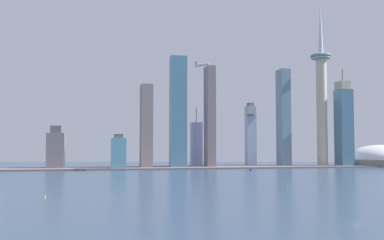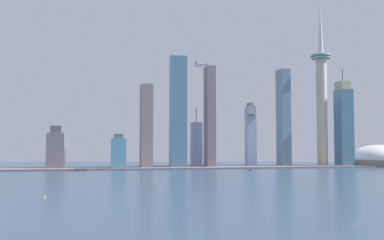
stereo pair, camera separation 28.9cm
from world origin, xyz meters
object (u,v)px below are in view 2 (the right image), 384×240
skyscraper_8 (284,118)px  airplane (202,65)px  stadium_dome (380,160)px  skyscraper_1 (196,144)px  skyscraper_6 (178,112)px  skyscraper_4 (344,128)px  skyscraper_2 (146,126)px  skyscraper_9 (210,117)px  channel_buoy_0 (45,196)px  skyscraper_12 (343,123)px  observation_tower (322,93)px  skyscraper_7 (56,150)px  skyscraper_5 (251,141)px  boat_1 (250,169)px  channel_buoy_2 (286,185)px  skyscraper_0 (251,135)px  skyscraper_11 (118,153)px

skyscraper_8 → airplane: 197.79m
stadium_dome → skyscraper_1: 317.37m
skyscraper_6 → skyscraper_4: bearing=-0.8°
skyscraper_2 → skyscraper_9: skyscraper_9 is taller
stadium_dome → channel_buoy_0: 641.59m
skyscraper_8 → skyscraper_12: (124.16, 22.74, -6.41)m
observation_tower → skyscraper_6: observation_tower is taller
skyscraper_7 → airplane: 250.62m
skyscraper_5 → boat_1: size_ratio=9.56×
skyscraper_2 → skyscraper_7: skyscraper_2 is taller
skyscraper_1 → airplane: size_ratio=4.20×
skyscraper_6 → channel_buoy_0: 423.94m
skyscraper_8 → airplane: size_ratio=6.71×
airplane → skyscraper_1: bearing=136.3°
skyscraper_1 → channel_buoy_2: (-16.50, -414.93, -36.68)m
skyscraper_12 → airplane: bearing=-158.5°
boat_1 → airplane: size_ratio=0.38×
skyscraper_2 → channel_buoy_0: bearing=-106.1°
skyscraper_2 → skyscraper_6: bearing=0.6°
stadium_dome → skyscraper_4: 88.72m
skyscraper_12 → skyscraper_7: bearing=-176.6°
airplane → channel_buoy_0: bearing=-64.2°
stadium_dome → skyscraper_12: bearing=144.1°
skyscraper_9 → skyscraper_2: bearing=-176.3°
boat_1 → channel_buoy_0: size_ratio=4.07×
skyscraper_8 → skyscraper_9: bearing=-176.9°
boat_1 → channel_buoy_2: size_ratio=3.94×
skyscraper_8 → channel_buoy_0: (-342.10, -395.97, -80.29)m
skyscraper_0 → skyscraper_7: skyscraper_0 is taller
skyscraper_2 → airplane: (69.46, -76.93, 84.35)m
skyscraper_11 → skyscraper_0: bearing=26.4°
skyscraper_2 → skyscraper_4: (333.57, -3.21, 0.30)m
skyscraper_1 → skyscraper_9: bearing=-85.4°
stadium_dome → boat_1: stadium_dome is taller
channel_buoy_0 → channel_buoy_2: bearing=13.6°
observation_tower → skyscraper_12: size_ratio=1.65×
observation_tower → skyscraper_5: 144.58m
skyscraper_9 → skyscraper_6: bearing=-173.5°
observation_tower → boat_1: size_ratio=30.31×
stadium_dome → skyscraper_5: 224.91m
observation_tower → skyscraper_2: size_ratio=2.20×
skyscraper_2 → skyscraper_1: bearing=39.1°
skyscraper_1 → skyscraper_2: (-96.70, -78.55, 26.58)m
stadium_dome → airplane: 370.05m
skyscraper_6 → skyscraper_8: bearing=4.1°
skyscraper_5 → channel_buoy_0: (-295.33, -427.53, -42.23)m
skyscraper_2 → skyscraper_4: bearing=-0.6°
skyscraper_2 → skyscraper_12: (356.13, 36.22, 10.59)m
channel_buoy_2 → airplane: 298.69m
skyscraper_1 → skyscraper_4: skyscraper_4 is taller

